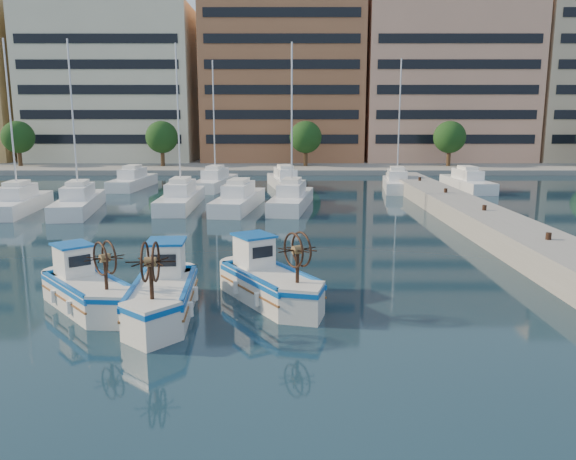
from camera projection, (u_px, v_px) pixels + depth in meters
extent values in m
plane|color=#1A3545|center=(231.00, 313.00, 18.35)|extent=(300.00, 300.00, 0.00)
cube|color=gray|center=(528.00, 243.00, 26.07)|extent=(3.00, 60.00, 1.20)
cube|color=gray|center=(276.00, 161.00, 84.05)|extent=(180.00, 40.00, 0.60)
cube|color=beige|center=(115.00, 86.00, 80.05)|extent=(23.00, 14.00, 21.00)
cube|color=black|center=(98.00, 83.00, 73.18)|extent=(21.16, 0.12, 18.90)
cube|color=#A56440|center=(283.00, 71.00, 79.64)|extent=(22.00, 14.00, 25.00)
cube|color=black|center=(282.00, 67.00, 72.77)|extent=(20.24, 0.12, 22.50)
cube|color=#E9A581|center=(444.00, 82.00, 79.89)|extent=(23.00, 14.00, 22.00)
cube|color=black|center=(458.00, 79.00, 73.02)|extent=(21.16, 0.12, 19.80)
cylinder|color=#3F2B19|center=(20.00, 159.00, 70.61)|extent=(0.50, 0.50, 3.00)
sphere|color=#1D4819|center=(18.00, 137.00, 70.10)|extent=(4.00, 4.00, 4.00)
cylinder|color=#3F2B19|center=(163.00, 159.00, 70.59)|extent=(0.50, 0.50, 3.00)
sphere|color=#1D4819|center=(162.00, 137.00, 70.07)|extent=(4.00, 4.00, 4.00)
cylinder|color=#3F2B19|center=(306.00, 159.00, 70.57)|extent=(0.50, 0.50, 3.00)
sphere|color=#1D4819|center=(306.00, 137.00, 70.05)|extent=(4.00, 4.00, 4.00)
cylinder|color=#3F2B19|center=(448.00, 159.00, 70.54)|extent=(0.50, 0.50, 3.00)
sphere|color=#1D4819|center=(450.00, 137.00, 70.03)|extent=(4.00, 4.00, 4.00)
cube|color=white|center=(19.00, 205.00, 38.59)|extent=(3.05, 8.51, 1.00)
cylinder|color=silver|center=(11.00, 124.00, 37.54)|extent=(0.12, 0.12, 11.00)
cube|color=white|center=(79.00, 204.00, 38.86)|extent=(3.72, 9.63, 1.00)
cylinder|color=silver|center=(73.00, 124.00, 37.81)|extent=(0.12, 0.12, 11.00)
cube|color=white|center=(181.00, 200.00, 40.92)|extent=(2.38, 9.93, 1.00)
cylinder|color=silver|center=(178.00, 124.00, 39.86)|extent=(0.12, 0.12, 11.00)
cube|color=white|center=(239.00, 202.00, 40.07)|extent=(3.36, 9.43, 1.00)
cube|color=white|center=(292.00, 201.00, 40.43)|extent=(3.48, 9.44, 1.00)
cylinder|color=silver|center=(292.00, 124.00, 39.38)|extent=(0.12, 0.12, 11.00)
cube|color=white|center=(133.00, 183.00, 52.44)|extent=(2.65, 8.69, 1.00)
cube|color=white|center=(215.00, 183.00, 51.91)|extent=(3.40, 9.08, 1.00)
cylinder|color=silver|center=(214.00, 123.00, 50.85)|extent=(0.12, 0.12, 11.00)
cube|color=white|center=(285.00, 183.00, 52.53)|extent=(3.68, 9.31, 1.00)
cube|color=white|center=(397.00, 185.00, 50.54)|extent=(3.10, 7.76, 1.00)
cylinder|color=silver|center=(399.00, 123.00, 49.49)|extent=(0.12, 0.12, 11.00)
cube|color=white|center=(467.00, 184.00, 51.29)|extent=(2.63, 9.20, 1.00)
cube|color=silver|center=(88.00, 295.00, 18.73)|extent=(3.76, 3.98, 0.96)
cube|color=#0D53AC|center=(87.00, 284.00, 18.66)|extent=(3.87, 4.10, 0.15)
cube|color=#197BC3|center=(87.00, 286.00, 18.67)|extent=(3.23, 3.45, 0.05)
cube|color=white|center=(73.00, 260.00, 19.36)|extent=(1.54, 1.56, 1.01)
cube|color=#0D53AC|center=(72.00, 245.00, 19.26)|extent=(1.73, 1.75, 0.07)
cylinder|color=#331E14|center=(106.00, 276.00, 17.32)|extent=(0.11, 0.11, 1.06)
cylinder|color=brown|center=(105.00, 258.00, 17.21)|extent=(0.39, 0.38, 0.26)
torus|color=#331E14|center=(100.00, 259.00, 17.12)|extent=(0.75, 0.85, 1.07)
torus|color=#331E14|center=(109.00, 257.00, 17.30)|extent=(0.75, 0.85, 1.07)
cube|color=silver|center=(163.00, 300.00, 18.02)|extent=(2.09, 4.33, 1.05)
cube|color=#0D53AC|center=(162.00, 288.00, 17.94)|extent=(2.16, 4.46, 0.16)
cube|color=#197BC3|center=(162.00, 290.00, 17.95)|extent=(1.67, 3.88, 0.06)
cube|color=white|center=(167.00, 259.00, 18.99)|extent=(1.19, 1.38, 1.10)
cube|color=#0D53AC|center=(166.00, 241.00, 18.88)|extent=(1.35, 1.54, 0.08)
cylinder|color=#331E14|center=(151.00, 283.00, 16.04)|extent=(0.12, 0.12, 1.16)
cylinder|color=brown|center=(150.00, 262.00, 15.92)|extent=(0.34, 0.30, 0.28)
torus|color=#331E14|center=(145.00, 262.00, 15.91)|extent=(0.15, 1.18, 1.17)
torus|color=#331E14|center=(156.00, 262.00, 15.93)|extent=(0.15, 1.18, 1.17)
cube|color=silver|center=(270.00, 287.00, 19.45)|extent=(3.65, 4.43, 1.03)
cube|color=#0D53AC|center=(270.00, 277.00, 19.38)|extent=(3.75, 4.57, 0.16)
cube|color=#197BC3|center=(270.00, 278.00, 19.39)|extent=(3.10, 3.88, 0.06)
cube|color=white|center=(254.00, 251.00, 20.24)|extent=(1.58, 1.65, 1.08)
cube|color=#0D53AC|center=(254.00, 235.00, 20.12)|extent=(1.78, 1.85, 0.08)
cylinder|color=#331E14|center=(297.00, 268.00, 17.76)|extent=(0.12, 0.12, 1.14)
cylinder|color=brown|center=(297.00, 250.00, 17.65)|extent=(0.41, 0.40, 0.27)
torus|color=#331E14|center=(293.00, 250.00, 17.57)|extent=(0.65, 1.02, 1.15)
torus|color=#331E14|center=(301.00, 249.00, 17.72)|extent=(0.65, 1.02, 1.15)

